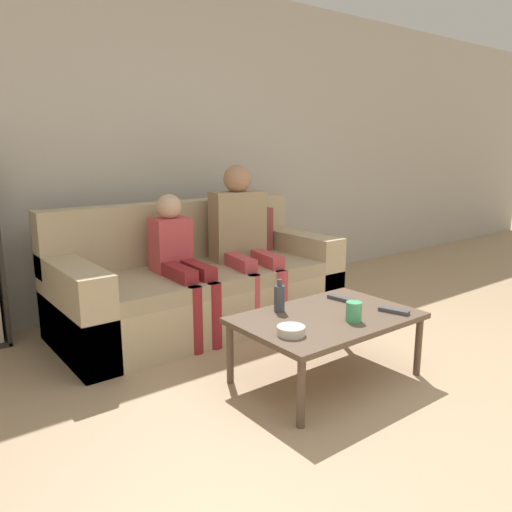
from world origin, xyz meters
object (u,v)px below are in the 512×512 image
object	(u,v)px
tv_remote_0	(341,299)
person_adult	(242,231)
tv_remote_1	(394,311)
cup_near	(354,312)
bottle	(279,298)
snack_bowl	(291,331)
coffee_table	(327,321)
person_child	(179,257)
couch	(200,285)

from	to	relation	value
tv_remote_0	person_adult	bearing A→B (deg)	82.29
tv_remote_0	tv_remote_1	bearing A→B (deg)	-87.68
cup_near	bottle	world-z (taller)	bottle
bottle	snack_bowl	bearing A→B (deg)	-121.21
person_adult	bottle	xyz separation A→B (m)	(-0.42, -0.93, -0.22)
tv_remote_0	bottle	size ratio (longest dim) A/B	0.93
person_adult	tv_remote_1	world-z (taller)	person_adult
coffee_table	cup_near	xyz separation A→B (m)	(0.05, -0.15, 0.09)
person_child	bottle	world-z (taller)	person_child
coffee_table	person_child	bearing A→B (deg)	105.61
coffee_table	tv_remote_1	size ratio (longest dim) A/B	5.61
bottle	person_adult	bearing A→B (deg)	65.85
cup_near	snack_bowl	world-z (taller)	cup_near
tv_remote_0	cup_near	bearing A→B (deg)	-135.04
coffee_table	person_adult	distance (m)	1.22
person_adult	snack_bowl	xyz separation A→B (m)	(-0.61, -1.24, -0.28)
person_adult	bottle	distance (m)	1.04
coffee_table	cup_near	world-z (taller)	cup_near
tv_remote_0	coffee_table	bearing A→B (deg)	-159.81
person_adult	tv_remote_1	size ratio (longest dim) A/B	6.59
snack_bowl	tv_remote_1	bearing A→B (deg)	-8.16
couch	person_child	distance (m)	0.38
coffee_table	bottle	bearing A→B (deg)	126.58
coffee_table	snack_bowl	distance (m)	0.37
tv_remote_1	bottle	size ratio (longest dim) A/B	0.94
person_adult	snack_bowl	world-z (taller)	person_adult
tv_remote_0	bottle	distance (m)	0.44
coffee_table	snack_bowl	size ratio (longest dim) A/B	6.99
couch	tv_remote_0	distance (m)	1.14
couch	person_adult	bearing A→B (deg)	-14.13
person_child	bottle	xyz separation A→B (m)	(0.15, -0.88, -0.10)
tv_remote_1	bottle	world-z (taller)	bottle
couch	cup_near	xyz separation A→B (m)	(0.12, -1.38, 0.14)
person_adult	tv_remote_0	world-z (taller)	person_adult
couch	bottle	xyz separation A→B (m)	(-0.09, -1.01, 0.16)
coffee_table	tv_remote_0	size ratio (longest dim) A/B	5.66
cup_near	tv_remote_1	size ratio (longest dim) A/B	0.60
coffee_table	tv_remote_0	xyz separation A→B (m)	(0.27, 0.15, 0.05)
snack_bowl	bottle	size ratio (longest dim) A/B	0.76
person_child	bottle	bearing A→B (deg)	-78.22
person_adult	tv_remote_1	bearing A→B (deg)	-77.16
coffee_table	tv_remote_0	distance (m)	0.31
tv_remote_1	coffee_table	bearing A→B (deg)	131.98
person_child	tv_remote_1	world-z (taller)	person_child
person_child	tv_remote_1	size ratio (longest dim) A/B	5.53
tv_remote_1	snack_bowl	xyz separation A→B (m)	(-0.69, 0.10, 0.01)
couch	coffee_table	world-z (taller)	couch
couch	snack_bowl	xyz separation A→B (m)	(-0.28, -1.33, 0.11)
cup_near	tv_remote_1	distance (m)	0.29
tv_remote_0	bottle	xyz separation A→B (m)	(-0.43, 0.07, 0.07)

